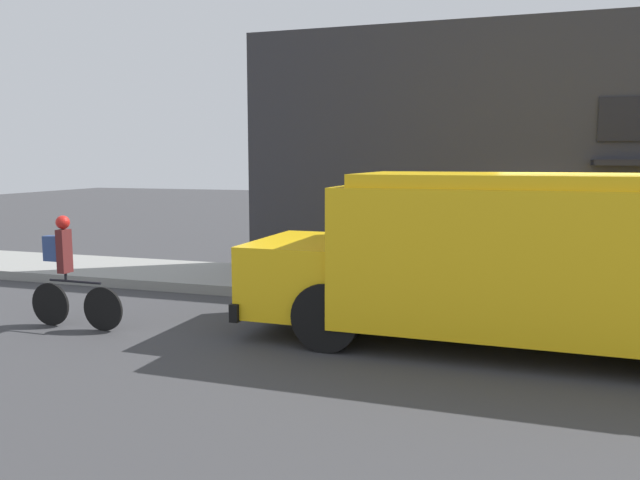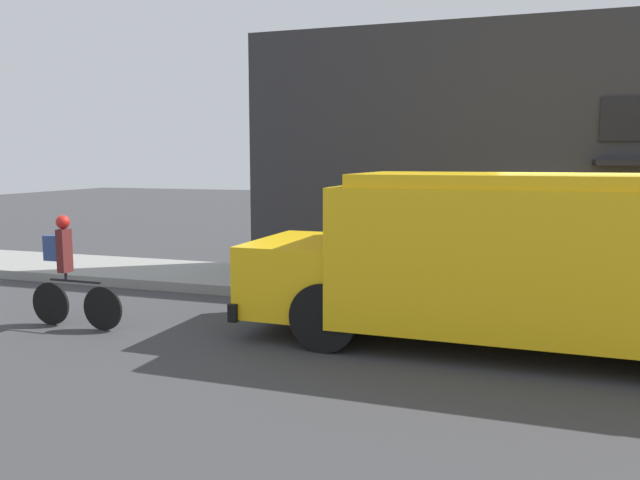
# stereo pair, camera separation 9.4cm
# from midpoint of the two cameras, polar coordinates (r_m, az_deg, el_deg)

# --- Properties ---
(ground_plane) EXTENTS (70.00, 70.00, 0.00)m
(ground_plane) POSITION_cam_midpoint_polar(r_m,az_deg,el_deg) (10.11, 23.06, -6.98)
(ground_plane) COLOR #38383A
(sidewalk) EXTENTS (28.00, 2.27, 0.18)m
(sidewalk) POSITION_cam_midpoint_polar(r_m,az_deg,el_deg) (11.19, 22.61, -5.13)
(sidewalk) COLOR gray
(sidewalk) RESTS_ON ground_plane
(storefront) EXTENTS (13.01, 0.74, 5.02)m
(storefront) POSITION_cam_midpoint_polar(r_m,az_deg,el_deg) (12.44, 22.89, 7.32)
(storefront) COLOR #2D2D33
(storefront) RESTS_ON ground_plane
(school_bus) EXTENTS (6.80, 2.76, 2.23)m
(school_bus) POSITION_cam_midpoint_polar(r_m,az_deg,el_deg) (8.29, 18.77, -1.49)
(school_bus) COLOR yellow
(school_bus) RESTS_ON ground_plane
(cyclist) EXTENTS (1.54, 0.20, 1.62)m
(cyclist) POSITION_cam_midpoint_polar(r_m,az_deg,el_deg) (9.62, -21.80, -2.85)
(cyclist) COLOR black
(cyclist) RESTS_ON ground_plane
(trash_bin) EXTENTS (0.51, 0.51, 0.85)m
(trash_bin) POSITION_cam_midpoint_polar(r_m,az_deg,el_deg) (11.68, 11.50, -1.63)
(trash_bin) COLOR slate
(trash_bin) RESTS_ON sidewalk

